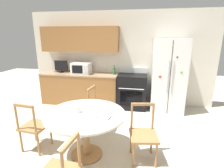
# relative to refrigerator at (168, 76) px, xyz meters

# --- Properties ---
(ground_plane) EXTENTS (14.00, 14.00, 0.00)m
(ground_plane) POSITION_rel_refrigerator_xyz_m (-1.31, -2.23, -0.94)
(ground_plane) COLOR beige
(back_wall) EXTENTS (5.20, 0.44, 2.60)m
(back_wall) POSITION_rel_refrigerator_xyz_m (-1.61, 0.36, 0.51)
(back_wall) COLOR silver
(back_wall) RESTS_ON ground_plane
(kitchen_counter) EXTENTS (2.21, 0.64, 0.90)m
(kitchen_counter) POSITION_rel_refrigerator_xyz_m (-2.42, 0.06, -0.49)
(kitchen_counter) COLOR #936033
(kitchen_counter) RESTS_ON ground_plane
(refrigerator) EXTENTS (0.82, 0.73, 1.88)m
(refrigerator) POSITION_rel_refrigerator_xyz_m (0.00, 0.00, 0.00)
(refrigerator) COLOR white
(refrigerator) RESTS_ON ground_plane
(oven_range) EXTENTS (0.78, 0.68, 1.08)m
(oven_range) POSITION_rel_refrigerator_xyz_m (-0.91, 0.03, -0.47)
(oven_range) COLOR black
(oven_range) RESTS_ON ground_plane
(microwave) EXTENTS (0.51, 0.40, 0.31)m
(microwave) POSITION_rel_refrigerator_xyz_m (-2.35, 0.04, 0.11)
(microwave) COLOR white
(microwave) RESTS_ON kitchen_counter
(countertop_tv) EXTENTS (0.38, 0.16, 0.35)m
(countertop_tv) POSITION_rel_refrigerator_xyz_m (-2.99, 0.09, 0.15)
(countertop_tv) COLOR black
(countertop_tv) RESTS_ON kitchen_counter
(counter_bottle) EXTENTS (0.08, 0.08, 0.25)m
(counter_bottle) POSITION_rel_refrigerator_xyz_m (-1.43, 0.09, 0.05)
(counter_bottle) COLOR #2D6B38
(counter_bottle) RESTS_ON kitchen_counter
(dining_table) EXTENTS (1.27, 1.27, 0.76)m
(dining_table) POSITION_rel_refrigerator_xyz_m (-1.50, -2.17, -0.32)
(dining_table) COLOR beige
(dining_table) RESTS_ON ground_plane
(dining_chair_right) EXTENTS (0.49, 0.49, 0.90)m
(dining_chair_right) POSITION_rel_refrigerator_xyz_m (-0.58, -2.09, -0.50)
(dining_chair_right) COLOR #9E7042
(dining_chair_right) RESTS_ON ground_plane
(dining_chair_left) EXTENTS (0.46, 0.46, 0.90)m
(dining_chair_left) POSITION_rel_refrigerator_xyz_m (-2.43, -2.18, -0.50)
(dining_chair_left) COLOR #9E7042
(dining_chair_left) RESTS_ON ground_plane
(dining_chair_far) EXTENTS (0.47, 0.47, 0.90)m
(dining_chair_far) POSITION_rel_refrigerator_xyz_m (-1.52, -1.24, -0.50)
(dining_chair_far) COLOR #9E7042
(dining_chair_far) RESTS_ON ground_plane
(candle_glass) EXTENTS (0.10, 0.10, 0.09)m
(candle_glass) POSITION_rel_refrigerator_xyz_m (-1.62, -2.16, -0.14)
(candle_glass) COLOR silver
(candle_glass) RESTS_ON dining_table
(mail_stack) EXTENTS (0.29, 0.35, 0.02)m
(mail_stack) POSITION_rel_refrigerator_xyz_m (-1.17, -2.17, -0.17)
(mail_stack) COLOR white
(mail_stack) RESTS_ON dining_table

